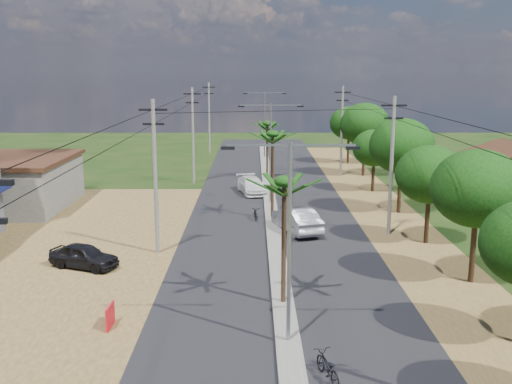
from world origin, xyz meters
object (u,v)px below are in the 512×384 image
Objects in this scene: car_white_far at (252,186)px; roadside_sign at (110,317)px; car_silver_mid at (297,220)px; car_parked_dark at (84,256)px; moto_rider_east at (327,368)px.

car_white_far is 28.15m from roadside_sign.
car_silver_mid is 1.29× the size of car_parked_dark.
car_parked_dark is 8.35m from roadside_sign.
car_silver_mid is at bearing 60.91° from roadside_sign.
car_white_far is 1.24× the size of car_parked_dark.
car_parked_dark is at bearing -63.04° from moto_rider_east.
car_parked_dark is 3.23× the size of roadside_sign.
car_parked_dark reaches higher than roadside_sign.
moto_rider_east is at bearing 70.12° from car_silver_mid.
car_parked_dark is at bearing -128.59° from car_white_far.
car_silver_mid reaches higher than moto_rider_east.
car_silver_mid is 19.31m from moto_rider_east.
roadside_sign is (3.22, -7.70, -0.17)m from car_parked_dark.
car_silver_mid is at bearing -36.66° from car_parked_dark.
roadside_sign is at bearing 40.36° from car_silver_mid.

